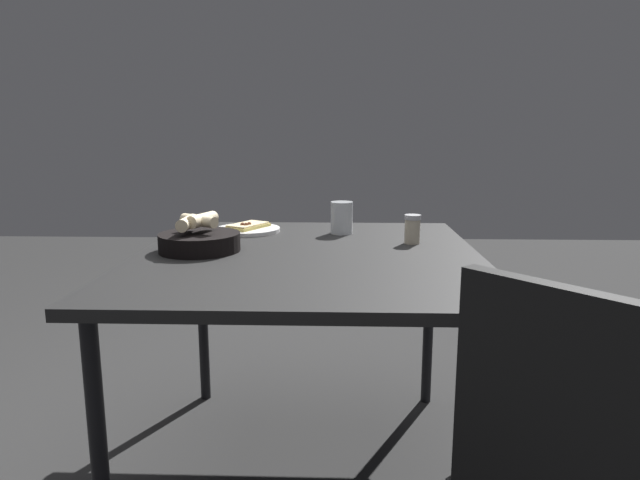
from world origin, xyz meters
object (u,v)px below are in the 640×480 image
(pepper_shaker, at_px, (412,231))
(chair_near, at_px, (596,478))
(beer_glass, at_px, (342,219))
(dining_table, at_px, (308,271))
(bread_basket, at_px, (199,239))
(pizza_plate, at_px, (248,229))

(pepper_shaker, bearing_deg, chair_near, 103.83)
(beer_glass, height_order, chair_near, chair_near)
(dining_table, distance_m, pepper_shaker, 0.38)
(bread_basket, bearing_deg, pepper_shaker, -168.27)
(dining_table, relative_size, pepper_shaker, 11.83)
(dining_table, xyz_separation_m, pizza_plate, (0.24, -0.35, 0.07))
(dining_table, distance_m, beer_glass, 0.36)
(beer_glass, bearing_deg, bread_basket, 35.37)
(pizza_plate, height_order, beer_glass, beer_glass)
(beer_glass, bearing_deg, pepper_shaker, 143.05)
(beer_glass, bearing_deg, chair_near, 112.86)
(dining_table, xyz_separation_m, pepper_shaker, (-0.33, -0.15, 0.10))
(bread_basket, distance_m, beer_glass, 0.54)
(bread_basket, height_order, pepper_shaker, bread_basket)
(beer_glass, bearing_deg, dining_table, 72.19)
(pizza_plate, bearing_deg, beer_glass, 175.87)
(dining_table, height_order, pepper_shaker, pepper_shaker)
(pizza_plate, xyz_separation_m, bread_basket, (0.10, 0.33, 0.03))
(pizza_plate, height_order, chair_near, chair_near)
(pepper_shaker, height_order, chair_near, chair_near)
(pizza_plate, height_order, bread_basket, bread_basket)
(dining_table, bearing_deg, pizza_plate, -55.71)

